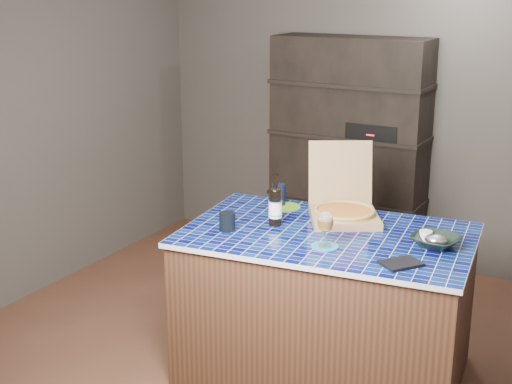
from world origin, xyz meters
The scene contains 14 objects.
room centered at (0.00, 0.00, 1.25)m, with size 3.50×3.50×3.50m.
shelving_unit centered at (0.00, 1.53, 0.90)m, with size 1.20×0.41×1.80m.
kitchen_island centered at (0.56, -0.15, 0.43)m, with size 1.68×1.18×0.86m.
pizza_box centered at (0.55, 0.11, 0.92)m, with size 0.57×0.60×0.42m.
mead_bottle centered at (0.25, -0.17, 0.98)m, with size 0.08×0.08×0.30m.
teal_trivet centered at (0.64, -0.36, 0.87)m, with size 0.15×0.15×0.01m, color teal.
wine_glass centered at (0.64, -0.36, 1.00)m, with size 0.08×0.08×0.19m.
tumbler centered at (0.05, -0.38, 0.92)m, with size 0.09×0.09×0.10m, color black.
dvd_case centered at (1.06, -0.40, 0.87)m, with size 0.14×0.19×0.02m, color black.
bowl centered at (1.14, -0.07, 0.89)m, with size 0.24×0.24×0.06m, color black.
foil_contents centered at (1.14, -0.07, 0.90)m, with size 0.12×0.10×0.06m, color #A9ACB4.
white_jar centered at (1.07, -0.02, 0.89)m, with size 0.07×0.07×0.06m, color white.
navy_cup centered at (0.09, 0.17, 0.93)m, with size 0.08×0.08×0.13m, color black.
green_trivet centered at (0.15, 0.14, 0.87)m, with size 0.19×0.19×0.01m, color #6CA824.
Camera 1 is at (2.03, -3.59, 2.21)m, focal length 50.00 mm.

